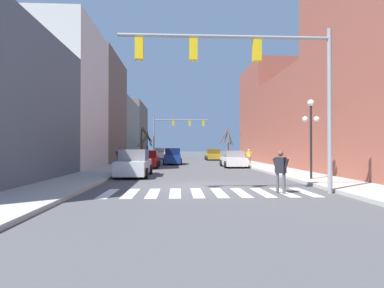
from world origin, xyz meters
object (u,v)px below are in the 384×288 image
object	(u,v)px
street_tree_right_near	(228,144)
traffic_signal_far	(175,128)
car_parked_right_mid	(160,154)
car_parked_left_near	(134,164)
car_driving_toward_lane	(233,159)
street_tree_right_mid	(143,145)
pedestrian_on_right_sidewalk	(249,155)
pedestrian_waiting_at_curb	(281,168)
pedestrian_on_left_sidewalk	(120,156)
street_lamp_right_corner	(311,123)
street_tree_left_near	(147,146)
car_driving_away_lane	(213,155)
car_parked_left_far	(148,159)
car_at_intersection	(173,157)
traffic_signal_near	(252,68)

from	to	relation	value
street_tree_right_near	traffic_signal_far	bearing A→B (deg)	179.54
car_parked_right_mid	car_parked_left_near	bearing A→B (deg)	-179.96
car_driving_toward_lane	street_tree_right_mid	world-z (taller)	street_tree_right_mid
car_driving_toward_lane	pedestrian_on_right_sidewalk	bearing A→B (deg)	-42.87
pedestrian_waiting_at_curb	pedestrian_on_right_sidewalk	distance (m)	18.37
traffic_signal_far	car_parked_right_mid	world-z (taller)	traffic_signal_far
pedestrian_waiting_at_curb	pedestrian_on_left_sidewalk	bearing A→B (deg)	-3.29
traffic_signal_far	street_lamp_right_corner	distance (m)	31.95
pedestrian_on_right_sidewalk	street_tree_left_near	bearing A→B (deg)	-29.63
car_parked_left_near	pedestrian_on_right_sidewalk	size ratio (longest dim) A/B	3.09
car_driving_toward_lane	pedestrian_waiting_at_curb	bearing A→B (deg)	176.15
car_driving_away_lane	street_tree_right_mid	size ratio (longest dim) A/B	0.93
car_driving_away_lane	pedestrian_waiting_at_curb	distance (m)	31.68
street_lamp_right_corner	pedestrian_on_right_sidewalk	size ratio (longest dim) A/B	2.82
car_parked_right_mid	car_driving_toward_lane	bearing A→B (deg)	-159.23
car_driving_toward_lane	car_parked_left_far	distance (m)	7.98
traffic_signal_far	car_driving_away_lane	distance (m)	7.83
car_driving_away_lane	pedestrian_on_right_sidewalk	size ratio (longest dim) A/B	2.80
pedestrian_waiting_at_curb	street_tree_left_near	bearing A→B (deg)	-24.95
car_parked_left_far	pedestrian_waiting_at_curb	bearing A→B (deg)	-156.42
car_at_intersection	traffic_signal_far	bearing A→B (deg)	179.69
car_parked_left_far	street_tree_right_near	size ratio (longest dim) A/B	0.87
traffic_signal_near	car_parked_left_far	size ratio (longest dim) A/B	2.03
car_parked_left_far	pedestrian_on_right_sidewalk	bearing A→B (deg)	-77.06
street_lamp_right_corner	pedestrian_on_right_sidewalk	xyz separation A→B (m)	(-0.07, 14.00, -2.16)
traffic_signal_far	car_at_intersection	xyz separation A→B (m)	(-0.08, -13.88, -4.14)
car_parked_right_mid	car_at_intersection	bearing A→B (deg)	-171.89
traffic_signal_near	pedestrian_waiting_at_curb	xyz separation A→B (m)	(1.17, 0.09, -4.02)
car_parked_left_far	pedestrian_on_right_sidewalk	size ratio (longest dim) A/B	2.77
car_driving_toward_lane	traffic_signal_far	bearing A→B (deg)	16.58
pedestrian_on_right_sidewalk	street_tree_right_near	xyz separation A→B (m)	(0.70, 16.88, 1.37)
pedestrian_on_right_sidewalk	street_tree_left_near	size ratio (longest dim) A/B	0.35
car_at_intersection	pedestrian_on_right_sidewalk	size ratio (longest dim) A/B	3.03
traffic_signal_near	traffic_signal_far	world-z (taller)	traffic_signal_near
traffic_signal_near	car_at_intersection	bearing A→B (deg)	99.39
car_parked_right_mid	car_driving_away_lane	distance (m)	9.71
pedestrian_waiting_at_curb	pedestrian_on_left_sidewalk	size ratio (longest dim) A/B	1.00
car_driving_toward_lane	pedestrian_on_left_sidewalk	size ratio (longest dim) A/B	2.43
pedestrian_waiting_at_curb	pedestrian_on_right_sidewalk	world-z (taller)	pedestrian_waiting_at_curb
car_parked_left_near	pedestrian_waiting_at_curb	xyz separation A→B (m)	(6.94, -7.49, 0.22)
pedestrian_on_right_sidewalk	street_tree_right_mid	size ratio (longest dim) A/B	0.33
traffic_signal_far	pedestrian_waiting_at_curb	xyz separation A→B (m)	(4.61, -35.07, -3.94)
traffic_signal_far	street_tree_right_near	bearing A→B (deg)	-0.46
car_driving_away_lane	pedestrian_on_left_sidewalk	size ratio (longest dim) A/B	2.50
traffic_signal_far	street_tree_left_near	bearing A→B (deg)	162.19
car_parked_left_far	pedestrian_waiting_at_curb	size ratio (longest dim) A/B	2.46
traffic_signal_far	car_at_intersection	size ratio (longest dim) A/B	1.86
car_parked_left_near	street_tree_left_near	bearing A→B (deg)	4.30
car_parked_left_far	car_parked_left_near	xyz separation A→B (m)	(-0.03, -8.33, 0.06)
car_parked_left_far	car_parked_right_mid	bearing A→B (deg)	0.15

